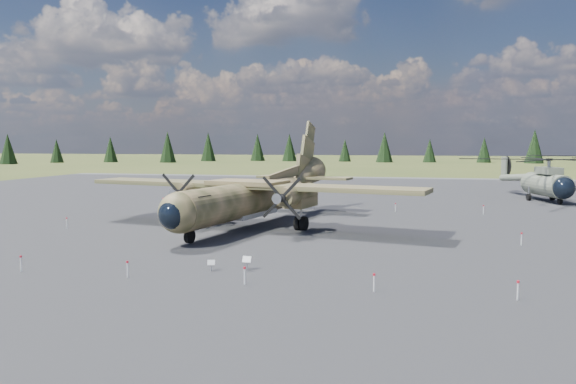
# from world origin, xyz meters

# --- Properties ---
(ground) EXTENTS (500.00, 500.00, 0.00)m
(ground) POSITION_xyz_m (0.00, 0.00, 0.00)
(ground) COLOR #525626
(ground) RESTS_ON ground
(apron) EXTENTS (120.00, 120.00, 0.04)m
(apron) POSITION_xyz_m (0.00, 10.00, 0.00)
(apron) COLOR #59595D
(apron) RESTS_ON ground
(transport_plane) EXTENTS (27.95, 25.10, 9.23)m
(transport_plane) POSITION_xyz_m (-2.76, 4.49, 2.65)
(transport_plane) COLOR #414123
(transport_plane) RESTS_ON ground
(helicopter_near) EXTENTS (23.42, 24.43, 4.87)m
(helicopter_near) POSITION_xyz_m (24.12, 29.24, 3.46)
(helicopter_near) COLOR slate
(helicopter_near) RESTS_ON ground
(info_placard_left) EXTENTS (0.41, 0.26, 0.61)m
(info_placard_left) POSITION_xyz_m (-0.48, -11.27, 0.40)
(info_placard_left) COLOR gray
(info_placard_left) RESTS_ON ground
(info_placard_right) EXTENTS (0.49, 0.25, 0.75)m
(info_placard_right) POSITION_xyz_m (1.24, -10.62, 0.50)
(info_placard_right) COLOR gray
(info_placard_right) RESTS_ON ground
(barrier_fence) EXTENTS (33.12, 29.62, 0.85)m
(barrier_fence) POSITION_xyz_m (-0.46, -0.08, 0.51)
(barrier_fence) COLOR silver
(barrier_fence) RESTS_ON ground
(treeline) EXTENTS (317.14, 323.31, 10.99)m
(treeline) POSITION_xyz_m (1.30, 5.81, 4.85)
(treeline) COLOR black
(treeline) RESTS_ON ground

